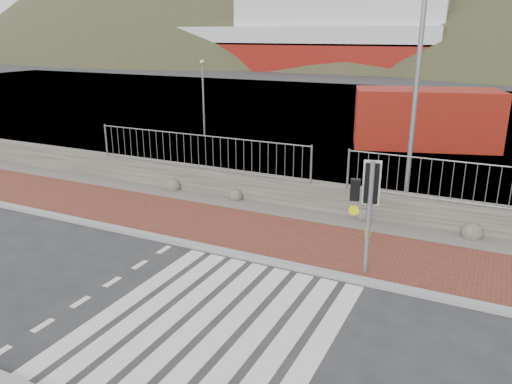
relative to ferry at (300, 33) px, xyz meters
The scene contains 14 objects.
ground 72.44m from the ferry, 70.05° to the right, with size 220.00×220.00×0.00m, color #28282B.
sidewalk_far 68.23m from the ferry, 68.75° to the right, with size 40.00×3.00×0.08m, color brown.
kerb_far 69.63m from the ferry, 69.20° to the right, with size 40.00×0.25×0.12m, color gray.
zebra_crossing 72.43m from the ferry, 70.05° to the right, with size 4.62×5.60×0.01m.
gravel_strip 66.38m from the ferry, 68.13° to the right, with size 40.00×1.50×0.06m, color #59544C.
stone_wall 65.61m from the ferry, 67.86° to the right, with size 40.00×0.60×0.90m, color #4C473F.
railing 65.66m from the ferry, 67.91° to the right, with size 18.07×0.07×1.22m.
quay 47.29m from the ferry, 58.36° to the right, with size 120.00×40.00×0.50m, color #4C4C4F.
water 25.72m from the ferry, 11.47° to the right, with size 220.00×50.00×0.05m, color #3F4C54.
ferry is the anchor object (origin of this frame).
hills_backdrop 46.83m from the ferry, 32.50° to the left, with size 254.00×90.00×100.00m.
traffic_signal_far 69.88m from the ferry, 67.45° to the right, with size 0.69×0.33×2.80m.
streetlight 65.58m from the ferry, 65.67° to the right, with size 1.70×0.77×8.33m.
shipping_container 55.89m from the ferry, 62.30° to the right, with size 6.85×2.85×2.85m, color maroon.
Camera 1 is at (4.54, -7.33, 5.52)m, focal length 35.00 mm.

